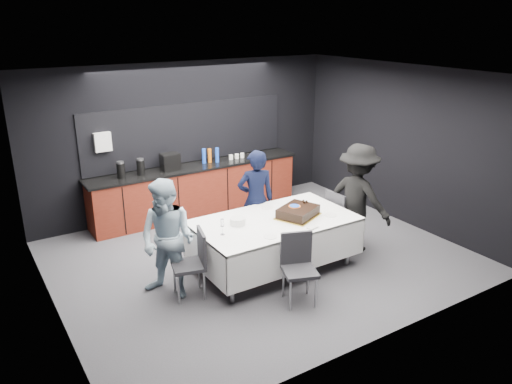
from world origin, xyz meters
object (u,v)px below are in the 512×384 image
(champagne_flute, at_px, (222,224))
(chair_right, at_px, (339,214))
(chair_near, at_px, (298,263))
(party_table, at_px, (274,228))
(plate_stack, at_px, (238,221))
(cake_assembly, at_px, (298,212))
(person_center, at_px, (256,200))
(person_right, at_px, (358,198))
(chair_left, at_px, (194,259))
(person_left, at_px, (168,240))

(champagne_flute, relative_size, chair_right, 0.24)
(champagne_flute, bearing_deg, chair_near, -51.03)
(party_table, distance_m, chair_right, 1.34)
(plate_stack, relative_size, chair_right, 0.24)
(cake_assembly, height_order, person_center, person_center)
(champagne_flute, relative_size, person_right, 0.13)
(cake_assembly, xyz_separation_m, chair_left, (-1.68, 0.03, -0.32))
(chair_near, height_order, person_right, person_right)
(person_center, xyz_separation_m, person_left, (-1.76, -0.65, -0.00))
(person_center, bearing_deg, cake_assembly, 120.30)
(chair_near, bearing_deg, person_left, 144.22)
(person_center, bearing_deg, person_left, 37.61)
(cake_assembly, xyz_separation_m, champagne_flute, (-1.24, 0.03, 0.08))
(chair_right, bearing_deg, cake_assembly, -169.18)
(chair_near, bearing_deg, person_center, 76.96)
(plate_stack, distance_m, chair_left, 0.86)
(chair_left, bearing_deg, chair_near, -36.59)
(chair_right, distance_m, person_center, 1.38)
(cake_assembly, relative_size, chair_near, 0.81)
(cake_assembly, relative_size, person_right, 0.43)
(person_left, height_order, person_right, person_right)
(person_right, bearing_deg, person_left, 68.47)
(party_table, relative_size, cake_assembly, 3.10)
(plate_stack, bearing_deg, champagne_flute, -151.41)
(party_table, height_order, person_left, person_left)
(chair_near, distance_m, person_right, 1.87)
(party_table, xyz_separation_m, person_right, (1.46, -0.16, 0.23))
(chair_left, xyz_separation_m, chair_near, (1.10, -0.82, 0.00))
(person_left, bearing_deg, chair_left, 21.91)
(plate_stack, distance_m, person_center, 0.94)
(person_center, bearing_deg, party_table, 95.74)
(party_table, bearing_deg, cake_assembly, -15.31)
(plate_stack, bearing_deg, person_center, 42.15)
(chair_left, bearing_deg, cake_assembly, -0.86)
(champagne_flute, relative_size, person_center, 0.14)
(champagne_flute, height_order, chair_right, champagne_flute)
(party_table, distance_m, chair_left, 1.33)
(chair_left, xyz_separation_m, person_center, (1.48, 0.83, 0.28))
(person_right, bearing_deg, plate_stack, 65.38)
(champagne_flute, relative_size, chair_left, 0.24)
(cake_assembly, bearing_deg, chair_left, 179.14)
(chair_near, distance_m, person_left, 1.73)
(cake_assembly, relative_size, person_center, 0.46)
(chair_right, relative_size, person_left, 0.57)
(cake_assembly, xyz_separation_m, chair_right, (0.99, 0.19, -0.32))
(chair_left, xyz_separation_m, person_right, (2.79, -0.09, 0.33))
(person_left, relative_size, person_right, 0.94)
(chair_left, height_order, person_right, person_right)
(champagne_flute, height_order, person_left, person_left)
(party_table, bearing_deg, chair_near, -104.19)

